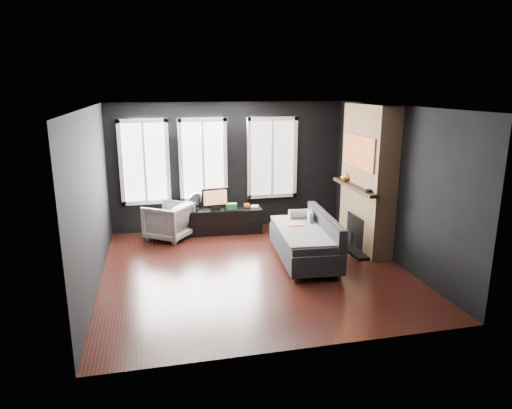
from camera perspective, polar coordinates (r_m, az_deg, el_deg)
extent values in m
plane|color=black|center=(7.82, -0.23, -8.05)|extent=(5.00, 5.00, 0.00)
plane|color=white|center=(7.23, -0.25, 12.13)|extent=(5.00, 5.00, 0.00)
cube|color=black|center=(9.82, -3.42, 4.81)|extent=(5.00, 0.02, 2.70)
cube|color=black|center=(7.30, -19.78, 0.57)|extent=(0.02, 5.00, 2.70)
cube|color=black|center=(8.30, 16.87, 2.42)|extent=(0.02, 5.00, 2.70)
cube|color=gray|center=(8.49, 6.76, -1.94)|extent=(0.13, 0.32, 0.31)
imported|color=white|center=(9.37, -10.87, -1.84)|extent=(1.06, 1.07, 0.81)
imported|color=orange|center=(9.57, -1.14, -0.09)|extent=(0.14, 0.11, 0.13)
imported|color=#B5A792|center=(9.70, -0.65, 0.39)|extent=(0.16, 0.06, 0.22)
cube|color=#256E38|center=(9.52, -3.10, -0.22)|extent=(0.23, 0.15, 0.12)
imported|color=#C18338|center=(9.03, 11.11, 3.50)|extent=(0.22, 0.22, 0.18)
cylinder|color=black|center=(8.16, 13.89, 1.69)|extent=(0.15, 0.15, 0.04)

